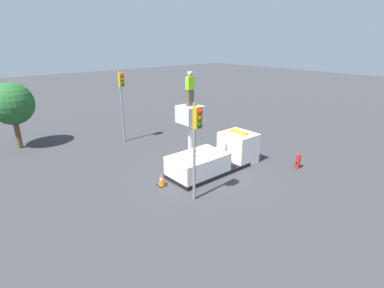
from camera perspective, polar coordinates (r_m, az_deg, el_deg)
The scene contains 8 objects.
ground_plane at distance 18.07m, azimuth 3.26°, elevation -5.30°, with size 120.00×120.00×0.00m, color #38383A.
bucket_truck at distance 17.99m, azimuth 4.28°, elevation -2.37°, with size 6.02×2.16×4.23m.
worker at distance 15.61m, azimuth -0.39°, elevation 10.44°, with size 0.40×0.26×1.75m.
traffic_light_pole at distance 13.67m, azimuth 0.84°, elevation 1.96°, with size 0.34×0.57×4.87m.
traffic_light_across at distance 22.83m, azimuth -13.25°, elevation 9.54°, with size 0.34×0.57×5.40m.
fire_hydrant at distance 19.43m, azimuth 19.52°, elevation -3.06°, with size 0.51×0.27×1.00m.
traffic_cone_rear at distance 16.37m, azimuth -5.81°, elevation -6.82°, with size 0.45×0.45×0.72m.
tree_left_bg at distance 24.48m, azimuth -31.10°, elevation 6.53°, with size 2.95×2.95×4.74m.
Camera 1 is at (-11.41, -11.79, 7.57)m, focal length 28.00 mm.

